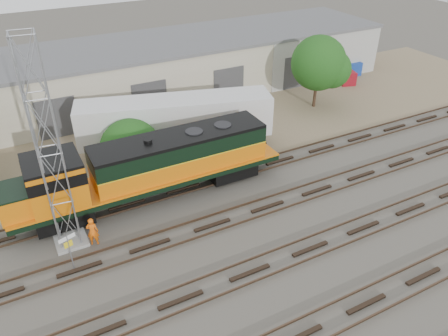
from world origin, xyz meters
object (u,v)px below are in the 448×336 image
locomotive (146,168)px  semi_trailer (180,119)px  worker (93,231)px  signal_tower (50,155)px

locomotive → semi_trailer: size_ratio=1.21×
locomotive → worker: locomotive is taller
worker → semi_trailer: semi_trailer is taller
locomotive → signal_tower: signal_tower is taller
signal_tower → worker: bearing=-34.1°
semi_trailer → locomotive: bearing=-116.1°
locomotive → worker: bearing=-147.3°
signal_tower → locomotive: bearing=19.6°
locomotive → semi_trailer: (4.48, 4.93, 0.35)m
signal_tower → semi_trailer: (9.94, 6.88, -3.08)m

